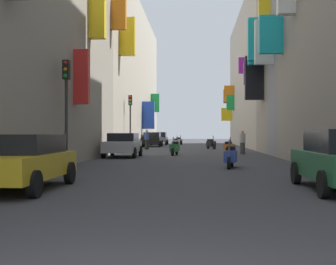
{
  "coord_description": "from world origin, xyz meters",
  "views": [
    {
      "loc": [
        0.47,
        -3.12,
        1.4
      ],
      "look_at": [
        -0.91,
        19.1,
        1.41
      ],
      "focal_mm": 49.69,
      "sensor_mm": 36.0,
      "label": 1
    }
  ],
  "objects_px": {
    "scooter_orange": "(229,148)",
    "scooter_silver": "(179,141)",
    "scooter_blue": "(231,156)",
    "pedestrian_crossing": "(147,139)",
    "parked_car_black": "(152,139)",
    "parked_car_grey": "(159,138)",
    "scooter_white": "(176,143)",
    "traffic_light_far_corner": "(66,95)",
    "traffic_light_near_corner": "(130,113)",
    "parked_car_yellow": "(22,160)",
    "pedestrian_near_left": "(242,142)",
    "scooter_green": "(175,148)",
    "scooter_black": "(211,144)",
    "parked_car_silver": "(123,144)"
  },
  "relations": [
    {
      "from": "scooter_green",
      "to": "pedestrian_crossing",
      "type": "height_order",
      "value": "pedestrian_crossing"
    },
    {
      "from": "parked_car_silver",
      "to": "scooter_silver",
      "type": "xyz_separation_m",
      "value": [
        2.21,
        26.96,
        -0.27
      ]
    },
    {
      "from": "parked_car_silver",
      "to": "parked_car_grey",
      "type": "xyz_separation_m",
      "value": [
        -0.07,
        26.99,
        0.02
      ]
    },
    {
      "from": "scooter_green",
      "to": "pedestrian_near_left",
      "type": "xyz_separation_m",
      "value": [
        4.32,
        1.75,
        0.3
      ]
    },
    {
      "from": "parked_car_grey",
      "to": "scooter_orange",
      "type": "xyz_separation_m",
      "value": [
        6.31,
        -24.61,
        -0.29
      ]
    },
    {
      "from": "scooter_black",
      "to": "pedestrian_crossing",
      "type": "distance_m",
      "value": 5.42
    },
    {
      "from": "parked_car_yellow",
      "to": "scooter_white",
      "type": "bearing_deg",
      "value": 85.63
    },
    {
      "from": "parked_car_black",
      "to": "traffic_light_far_corner",
      "type": "distance_m",
      "value": 28.78
    },
    {
      "from": "scooter_white",
      "to": "traffic_light_far_corner",
      "type": "xyz_separation_m",
      "value": [
        -3.2,
        -25.2,
        2.42
      ]
    },
    {
      "from": "pedestrian_near_left",
      "to": "scooter_blue",
      "type": "bearing_deg",
      "value": -97.84
    },
    {
      "from": "pedestrian_crossing",
      "to": "pedestrian_near_left",
      "type": "xyz_separation_m",
      "value": [
        7.11,
        -8.12,
        -0.06
      ]
    },
    {
      "from": "scooter_orange",
      "to": "scooter_silver",
      "type": "bearing_deg",
      "value": 99.31
    },
    {
      "from": "scooter_silver",
      "to": "parked_car_yellow",
      "type": "bearing_deg",
      "value": -93.06
    },
    {
      "from": "parked_car_grey",
      "to": "scooter_silver",
      "type": "bearing_deg",
      "value": -0.9
    },
    {
      "from": "scooter_orange",
      "to": "scooter_white",
      "type": "relative_size",
      "value": 0.92
    },
    {
      "from": "traffic_light_near_corner",
      "to": "scooter_white",
      "type": "bearing_deg",
      "value": 68.65
    },
    {
      "from": "pedestrian_crossing",
      "to": "pedestrian_near_left",
      "type": "height_order",
      "value": "pedestrian_crossing"
    },
    {
      "from": "scooter_blue",
      "to": "pedestrian_crossing",
      "type": "bearing_deg",
      "value": 105.44
    },
    {
      "from": "scooter_white",
      "to": "scooter_blue",
      "type": "bearing_deg",
      "value": -82.5
    },
    {
      "from": "parked_car_grey",
      "to": "pedestrian_near_left",
      "type": "xyz_separation_m",
      "value": [
        7.28,
        -23.24,
        0.01
      ]
    },
    {
      "from": "scooter_orange",
      "to": "scooter_silver",
      "type": "distance_m",
      "value": 24.9
    },
    {
      "from": "parked_car_yellow",
      "to": "traffic_light_far_corner",
      "type": "distance_m",
      "value": 6.99
    },
    {
      "from": "parked_car_grey",
      "to": "pedestrian_crossing",
      "type": "relative_size",
      "value": 2.37
    },
    {
      "from": "parked_car_black",
      "to": "parked_car_grey",
      "type": "distance_m",
      "value": 7.08
    },
    {
      "from": "pedestrian_near_left",
      "to": "traffic_light_far_corner",
      "type": "distance_m",
      "value": 15.04
    },
    {
      "from": "pedestrian_crossing",
      "to": "traffic_light_near_corner",
      "type": "bearing_deg",
      "value": -104.0
    },
    {
      "from": "parked_car_black",
      "to": "scooter_black",
      "type": "relative_size",
      "value": 2.12
    },
    {
      "from": "parked_car_black",
      "to": "scooter_green",
      "type": "xyz_separation_m",
      "value": [
        3.12,
        -17.91,
        -0.29
      ]
    },
    {
      "from": "pedestrian_near_left",
      "to": "scooter_green",
      "type": "bearing_deg",
      "value": -157.9
    },
    {
      "from": "scooter_green",
      "to": "scooter_white",
      "type": "bearing_deg",
      "value": 92.07
    },
    {
      "from": "parked_car_silver",
      "to": "scooter_green",
      "type": "bearing_deg",
      "value": 34.63
    },
    {
      "from": "scooter_white",
      "to": "pedestrian_near_left",
      "type": "xyz_separation_m",
      "value": [
        4.84,
        -12.66,
        0.3
      ]
    },
    {
      "from": "scooter_black",
      "to": "pedestrian_near_left",
      "type": "xyz_separation_m",
      "value": [
        1.76,
        -8.92,
        0.3
      ]
    },
    {
      "from": "scooter_green",
      "to": "pedestrian_crossing",
      "type": "xyz_separation_m",
      "value": [
        -2.79,
        9.87,
        0.37
      ]
    },
    {
      "from": "parked_car_silver",
      "to": "pedestrian_crossing",
      "type": "bearing_deg",
      "value": 89.53
    },
    {
      "from": "scooter_black",
      "to": "traffic_light_near_corner",
      "type": "bearing_deg",
      "value": -145.3
    },
    {
      "from": "parked_car_grey",
      "to": "scooter_white",
      "type": "height_order",
      "value": "parked_car_grey"
    },
    {
      "from": "scooter_orange",
      "to": "traffic_light_near_corner",
      "type": "height_order",
      "value": "traffic_light_near_corner"
    },
    {
      "from": "scooter_orange",
      "to": "scooter_blue",
      "type": "distance_m",
      "value": 10.41
    },
    {
      "from": "traffic_light_far_corner",
      "to": "scooter_orange",
      "type": "bearing_deg",
      "value": 57.69
    },
    {
      "from": "scooter_blue",
      "to": "traffic_light_near_corner",
      "type": "xyz_separation_m",
      "value": [
        -6.37,
        16.37,
        2.42
      ]
    },
    {
      "from": "scooter_white",
      "to": "pedestrian_crossing",
      "type": "bearing_deg",
      "value": -116.59
    },
    {
      "from": "scooter_green",
      "to": "traffic_light_far_corner",
      "type": "relative_size",
      "value": 0.42
    },
    {
      "from": "parked_car_yellow",
      "to": "scooter_blue",
      "type": "height_order",
      "value": "parked_car_yellow"
    },
    {
      "from": "traffic_light_far_corner",
      "to": "pedestrian_crossing",
      "type": "bearing_deg",
      "value": 87.44
    },
    {
      "from": "scooter_silver",
      "to": "scooter_green",
      "type": "xyz_separation_m",
      "value": [
        0.68,
        -24.96,
        -0.0
      ]
    },
    {
      "from": "parked_car_silver",
      "to": "pedestrian_near_left",
      "type": "bearing_deg",
      "value": 27.49
    },
    {
      "from": "scooter_orange",
      "to": "pedestrian_crossing",
      "type": "distance_m",
      "value": 11.31
    },
    {
      "from": "parked_car_yellow",
      "to": "parked_car_grey",
      "type": "distance_m",
      "value": 42.39
    },
    {
      "from": "scooter_white",
      "to": "traffic_light_near_corner",
      "type": "xyz_separation_m",
      "value": [
        -3.15,
        -8.06,
        2.42
      ]
    }
  ]
}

